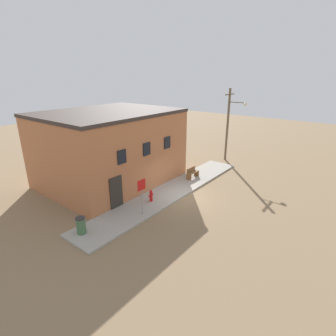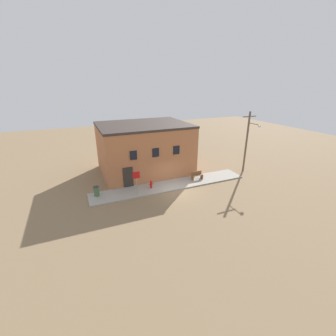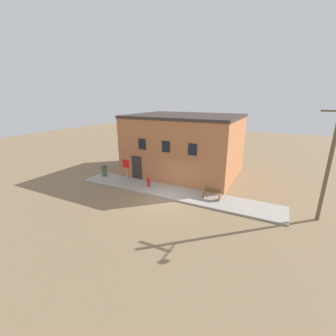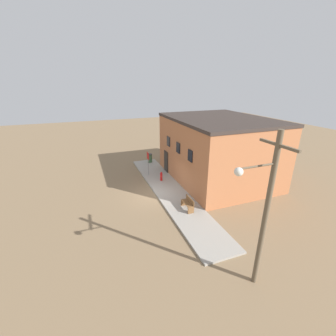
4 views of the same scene
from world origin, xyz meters
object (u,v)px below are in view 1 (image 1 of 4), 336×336
at_px(trash_bin, 81,225).
at_px(fire_hydrant, 151,196).
at_px(bench, 192,173).
at_px(stop_sign, 142,190).
at_px(utility_pole, 229,122).

bearing_deg(trash_bin, fire_hydrant, -4.88).
bearing_deg(bench, trash_bin, 178.39).
bearing_deg(stop_sign, bench, 7.22).
bearing_deg(trash_bin, stop_sign, -18.47).
xyz_separation_m(trash_bin, utility_pole, (17.07, -0.20, 3.29)).
relative_size(bench, utility_pole, 0.18).
height_order(stop_sign, bench, stop_sign).
bearing_deg(stop_sign, trash_bin, 161.53).
height_order(bench, utility_pole, utility_pole).
bearing_deg(fire_hydrant, utility_pole, 1.16).
bearing_deg(stop_sign, utility_pole, 4.14).
relative_size(stop_sign, utility_pole, 0.32).
xyz_separation_m(stop_sign, trash_bin, (-3.53, 1.18, -1.12)).
height_order(fire_hydrant, utility_pole, utility_pole).
relative_size(fire_hydrant, stop_sign, 0.36).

